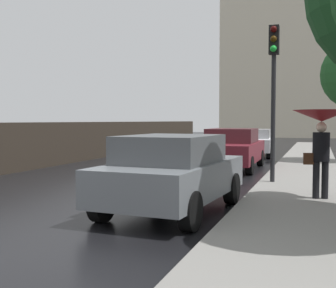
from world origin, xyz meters
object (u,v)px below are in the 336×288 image
object	(u,v)px
car_white_near_kerb	(255,142)
pedestrian_with_umbrella_near	(321,126)
traffic_light	(274,74)
car_maroon_far_ahead	(232,148)
car_grey_mid_road	(172,172)

from	to	relation	value
car_white_near_kerb	pedestrian_with_umbrella_near	size ratio (longest dim) A/B	2.34
pedestrian_with_umbrella_near	traffic_light	size ratio (longest dim) A/B	0.45
pedestrian_with_umbrella_near	car_maroon_far_ahead	bearing A→B (deg)	103.97
car_grey_mid_road	car_maroon_far_ahead	world-z (taller)	car_grey_mid_road
car_maroon_far_ahead	pedestrian_with_umbrella_near	distance (m)	6.85
car_maroon_far_ahead	pedestrian_with_umbrella_near	bearing A→B (deg)	-64.21
car_maroon_far_ahead	traffic_light	distance (m)	4.82
car_white_near_kerb	car_grey_mid_road	world-z (taller)	car_grey_mid_road
car_maroon_far_ahead	traffic_light	bearing A→B (deg)	-65.38
pedestrian_with_umbrella_near	car_grey_mid_road	bearing A→B (deg)	-160.34
car_grey_mid_road	car_maroon_far_ahead	bearing A→B (deg)	96.43
car_white_near_kerb	car_grey_mid_road	size ratio (longest dim) A/B	1.09
car_white_near_kerb	traffic_light	xyz separation A→B (m)	(1.82, -9.92, 2.31)
car_white_near_kerb	car_maroon_far_ahead	world-z (taller)	car_maroon_far_ahead
pedestrian_with_umbrella_near	traffic_light	distance (m)	2.87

